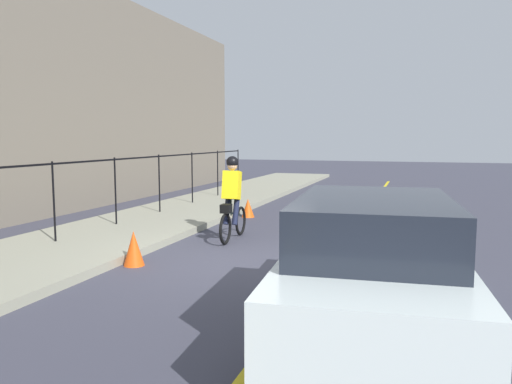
% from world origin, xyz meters
% --- Properties ---
extents(ground_plane, '(80.00, 80.00, 0.00)m').
position_xyz_m(ground_plane, '(0.00, 0.00, 0.00)').
color(ground_plane, '#3E3E4C').
extents(lane_line_centre, '(36.00, 0.12, 0.01)m').
position_xyz_m(lane_line_centre, '(0.00, -1.60, 0.00)').
color(lane_line_centre, yellow).
rests_on(lane_line_centre, ground).
extents(sidewalk, '(40.00, 3.20, 0.15)m').
position_xyz_m(sidewalk, '(0.00, 3.40, 0.07)').
color(sidewalk, gray).
rests_on(sidewalk, ground).
extents(building_wall, '(28.00, 0.80, 6.93)m').
position_xyz_m(building_wall, '(2.00, 7.00, 3.47)').
color(building_wall, '#706759').
rests_on(building_wall, ground).
extents(iron_fence, '(18.92, 0.04, 1.60)m').
position_xyz_m(iron_fence, '(1.00, 3.80, 1.36)').
color(iron_fence, black).
rests_on(iron_fence, sidewalk).
extents(cyclist_lead, '(1.71, 0.37, 1.83)m').
position_xyz_m(cyclist_lead, '(1.81, 0.72, 0.91)').
color(cyclist_lead, black).
rests_on(cyclist_lead, ground).
extents(patrol_sedan, '(4.53, 2.21, 1.58)m').
position_xyz_m(patrol_sedan, '(-2.52, -2.63, 0.82)').
color(patrol_sedan, white).
rests_on(patrol_sedan, ground).
extents(traffic_cone_near, '(0.36, 0.36, 0.51)m').
position_xyz_m(traffic_cone_near, '(4.90, 1.44, 0.26)').
color(traffic_cone_near, '#EB5512').
rests_on(traffic_cone_near, ground).
extents(traffic_cone_far, '(0.36, 0.36, 0.61)m').
position_xyz_m(traffic_cone_far, '(-0.71, 1.58, 0.30)').
color(traffic_cone_far, '#F45112').
rests_on(traffic_cone_far, ground).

